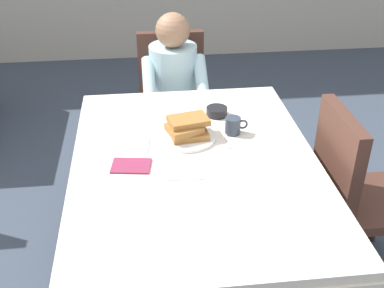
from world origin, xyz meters
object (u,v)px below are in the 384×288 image
bowl_butter (217,111)px  spoon_near_edge (186,179)px  dining_table_main (195,177)px  cup_coffee (233,126)px  chair_right_side (352,187)px  knife_right_of_plate (226,138)px  diner_person (174,84)px  chair_diner (172,94)px  plate_breakfast (187,137)px  breakfast_stack (187,128)px  fork_left_of_plate (148,142)px

bowl_butter → spoon_near_edge: size_ratio=0.73×
dining_table_main → cup_coffee: bearing=46.3°
chair_right_side → knife_right_of_plate: 0.66m
cup_coffee → bowl_butter: (-0.05, 0.20, -0.02)m
dining_table_main → chair_right_side: chair_right_side is taller
diner_person → spoon_near_edge: size_ratio=7.47×
dining_table_main → chair_diner: size_ratio=1.64×
chair_diner → plate_breakfast: bearing=89.7°
knife_right_of_plate → diner_person: bearing=13.3°
plate_breakfast → chair_right_side: bearing=-14.1°
chair_right_side → bowl_butter: (-0.61, 0.42, 0.23)m
diner_person → chair_right_side: 1.29m
chair_diner → bowl_butter: chair_diner is taller
chair_right_side → bowl_butter: 0.77m
cup_coffee → knife_right_of_plate: size_ratio=0.57×
dining_table_main → cup_coffee: size_ratio=13.49×
dining_table_main → diner_person: (-0.01, 1.01, 0.02)m
chair_right_side → cup_coffee: (-0.56, 0.22, 0.25)m
diner_person → cup_coffee: bearing=106.0°
breakfast_stack → knife_right_of_plate: 0.20m
chair_right_side → cup_coffee: 0.65m
chair_right_side → knife_right_of_plate: chair_right_side is taller
chair_diner → diner_person: (-0.00, -0.16, 0.14)m
plate_breakfast → breakfast_stack: breakfast_stack is taller
plate_breakfast → bowl_butter: bearing=51.0°
breakfast_stack → spoon_near_edge: (-0.04, -0.34, -0.06)m
chair_right_side → dining_table_main: bearing=-90.0°
chair_diner → knife_right_of_plate: 1.03m
diner_person → cup_coffee: (0.23, -0.79, 0.11)m
diner_person → knife_right_of_plate: (0.19, -0.84, 0.07)m
dining_table_main → chair_diner: (-0.01, 1.17, -0.12)m
diner_person → knife_right_of_plate: diner_person is taller
plate_breakfast → breakfast_stack: 0.05m
dining_table_main → chair_right_side: bearing=0.0°
plate_breakfast → knife_right_of_plate: plate_breakfast is taller
cup_coffee → diner_person: bearing=106.0°
dining_table_main → knife_right_of_plate: bearing=45.8°
dining_table_main → spoon_near_edge: size_ratio=10.16×
chair_diner → bowl_butter: bearing=103.4°
chair_diner → diner_person: bearing=90.0°
dining_table_main → bowl_butter: bearing=68.7°
spoon_near_edge → dining_table_main: bearing=73.2°
chair_right_side → spoon_near_edge: (-0.83, -0.15, 0.21)m
chair_diner → diner_person: 0.21m
dining_table_main → chair_right_side: size_ratio=1.64×
dining_table_main → fork_left_of_plate: fork_left_of_plate is taller
chair_right_side → diner_person: bearing=-142.3°
breakfast_stack → bowl_butter: bearing=51.6°
chair_diner → bowl_butter: (0.18, -0.75, 0.23)m
breakfast_stack → bowl_butter: breakfast_stack is taller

